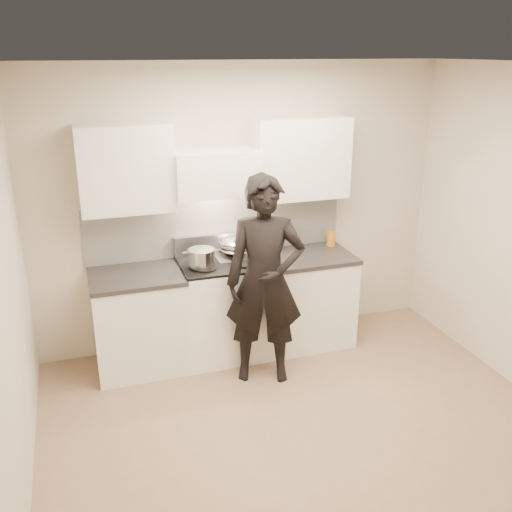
% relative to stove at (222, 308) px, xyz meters
% --- Properties ---
extents(ground_plane, '(4.00, 4.00, 0.00)m').
position_rel_stove_xyz_m(ground_plane, '(0.30, -1.42, -0.47)').
color(ground_plane, '#8C6E54').
extents(room_shell, '(4.04, 3.54, 2.70)m').
position_rel_stove_xyz_m(room_shell, '(0.24, -1.05, 1.12)').
color(room_shell, beige).
rests_on(room_shell, ground).
extents(stove, '(0.76, 0.65, 0.96)m').
position_rel_stove_xyz_m(stove, '(0.00, 0.00, 0.00)').
color(stove, white).
rests_on(stove, ground).
extents(counter_right, '(0.92, 0.67, 0.92)m').
position_rel_stove_xyz_m(counter_right, '(0.83, 0.00, -0.01)').
color(counter_right, white).
rests_on(counter_right, ground).
extents(counter_left, '(0.82, 0.67, 0.92)m').
position_rel_stove_xyz_m(counter_left, '(-0.78, 0.00, -0.01)').
color(counter_left, white).
rests_on(counter_left, ground).
extents(wok, '(0.35, 0.43, 0.28)m').
position_rel_stove_xyz_m(wok, '(0.18, 0.12, 0.58)').
color(wok, silver).
rests_on(wok, stove).
extents(stock_pot, '(0.34, 0.26, 0.16)m').
position_rel_stove_xyz_m(stock_pot, '(-0.20, -0.09, 0.56)').
color(stock_pot, silver).
rests_on(stock_pot, stove).
extents(utensil_crock, '(0.11, 0.11, 0.30)m').
position_rel_stove_xyz_m(utensil_crock, '(0.60, 0.19, 0.54)').
color(utensil_crock, '#B5B3C3').
rests_on(utensil_crock, counter_right).
extents(spice_jar, '(0.04, 0.04, 0.10)m').
position_rel_stove_xyz_m(spice_jar, '(0.60, 0.13, 0.49)').
color(spice_jar, orange).
rests_on(spice_jar, counter_right).
extents(oil_glass, '(0.09, 0.09, 0.15)m').
position_rel_stove_xyz_m(oil_glass, '(1.19, 0.17, 0.52)').
color(oil_glass, '#B46D19').
rests_on(oil_glass, counter_right).
extents(person, '(0.78, 0.63, 1.84)m').
position_rel_stove_xyz_m(person, '(0.25, -0.52, 0.45)').
color(person, black).
rests_on(person, ground).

